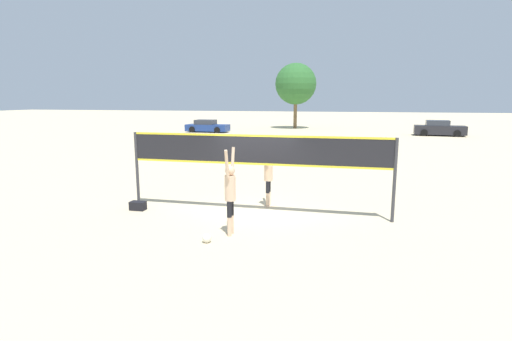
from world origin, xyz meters
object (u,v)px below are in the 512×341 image
player_spiker (230,190)px  tree_left_cluster (296,84)px  parked_car_near (207,127)px  parked_car_mid (439,129)px  gear_bag (138,206)px  player_blocker (268,173)px  volleyball (207,238)px  volleyball_net (256,155)px

player_spiker → tree_left_cluster: size_ratio=0.30×
parked_car_near → parked_car_mid: (23.12, 1.27, 0.07)m
gear_bag → parked_car_mid: bearing=64.2°
player_blocker → parked_car_near: 30.29m
player_blocker → volleyball: 3.87m
parked_car_near → tree_left_cluster: 12.23m
volleyball_net → parked_car_mid: bearing=69.8°
player_blocker → parked_car_near: size_ratio=0.46×
parked_car_near → player_blocker: bearing=-64.3°
volleyball_net → tree_left_cluster: 36.51m
volleyball_net → player_blocker: bearing=75.8°
player_spiker → volleyball: bearing=148.7°
player_blocker → volleyball: size_ratio=9.23×
volleyball_net → parked_car_near: 30.99m
gear_bag → tree_left_cluster: size_ratio=0.06×
player_blocker → tree_left_cluster: 35.78m
gear_bag → parked_car_mid: 33.66m
volleyball → gear_bag: gear_bag is taller
volleyball_net → player_blocker: 1.11m
player_blocker → tree_left_cluster: size_ratio=0.28×
volleyball_net → tree_left_cluster: (-3.89, 36.14, 3.40)m
volleyball → gear_bag: bearing=144.6°
volleyball → parked_car_near: size_ratio=0.05×
player_blocker → gear_bag: bearing=-70.4°
gear_bag → tree_left_cluster: bearing=90.2°
gear_bag → tree_left_cluster: tree_left_cluster is taller
gear_bag → parked_car_near: parked_car_near is taller
parked_car_near → tree_left_cluster: bearing=44.2°
player_spiker → player_blocker: 3.01m
player_spiker → parked_car_near: size_ratio=0.50×
gear_bag → parked_car_near: size_ratio=0.11×
volleyball → parked_car_mid: parked_car_mid is taller
player_spiker → parked_car_mid: player_spiker is taller
player_spiker → gear_bag: size_ratio=4.73×
gear_bag → volleyball: bearing=-35.4°
player_spiker → tree_left_cluster: 38.68m
parked_car_mid → parked_car_near: bearing=-171.8°
volleyball_net → tree_left_cluster: size_ratio=1.07×
parked_car_mid → tree_left_cluster: (-14.81, 6.42, 4.55)m
volleyball_net → volleyball: bearing=-101.4°
player_blocker → parked_car_near: (-12.42, 27.62, -0.52)m
volleyball_net → gear_bag: volleyball_net is taller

